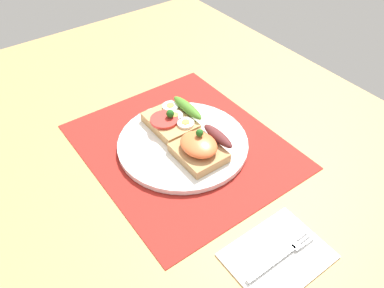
% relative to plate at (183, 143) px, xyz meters
% --- Properties ---
extents(ground_plane, '(1.20, 0.90, 0.03)m').
position_rel_plate_xyz_m(ground_plane, '(0.00, 0.00, -0.02)').
color(ground_plane, tan).
extents(placemat, '(0.40, 0.35, 0.00)m').
position_rel_plate_xyz_m(placemat, '(0.00, 0.00, -0.01)').
color(placemat, maroon).
rests_on(placemat, ground_plane).
extents(plate, '(0.25, 0.25, 0.01)m').
position_rel_plate_xyz_m(plate, '(0.00, 0.00, 0.00)').
color(plate, white).
rests_on(plate, placemat).
extents(sandwich_egg_tomato, '(0.10, 0.09, 0.04)m').
position_rel_plate_xyz_m(sandwich_egg_tomato, '(-0.05, 0.01, 0.02)').
color(sandwich_egg_tomato, tan).
rests_on(sandwich_egg_tomato, plate).
extents(sandwich_salmon, '(0.09, 0.09, 0.05)m').
position_rel_plate_xyz_m(sandwich_salmon, '(0.05, 0.00, 0.02)').
color(sandwich_salmon, tan).
rests_on(sandwich_salmon, plate).
extents(napkin, '(0.11, 0.15, 0.01)m').
position_rel_plate_xyz_m(napkin, '(0.28, -0.02, -0.01)').
color(napkin, white).
rests_on(napkin, ground_plane).
extents(fork, '(0.02, 0.13, 0.00)m').
position_rel_plate_xyz_m(fork, '(0.29, -0.02, -0.00)').
color(fork, '#B7B7BC').
rests_on(fork, napkin).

